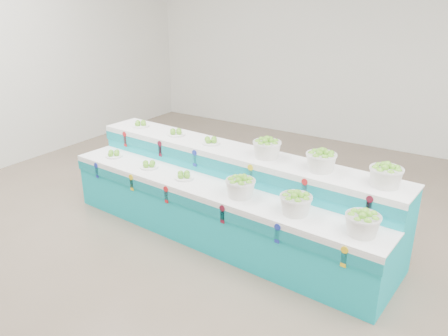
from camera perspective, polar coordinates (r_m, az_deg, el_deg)
The scene contains 15 objects.
ground at distance 4.95m, azimuth 2.20°, elevation -13.17°, with size 10.00×10.00×0.00m, color brown.
back_wall at distance 8.80m, azimuth 19.92°, elevation 15.01°, with size 10.00×10.00×0.00m, color silver.
display_stand at distance 5.44m, azimuth 0.00°, elevation -3.52°, with size 4.22×1.09×1.02m, color #11B3C2, non-canonical shape.
plate_lower_left at distance 6.26m, azimuth -13.81°, elevation 1.81°, with size 0.23×0.23×0.10m, color white.
plate_lower_mid at distance 5.78m, azimuth -9.50°, elevation 0.48°, with size 0.23×0.23×0.10m, color white.
plate_lower_right at distance 5.39m, azimuth -5.11°, elevation -0.88°, with size 0.23×0.23×0.10m, color white.
basket_lower_left at distance 4.89m, azimuth 2.09°, elevation -2.33°, with size 0.33×0.33×0.24m, color silver, non-canonical shape.
basket_lower_mid at distance 4.58m, azimuth 9.08°, elevation -4.37°, with size 0.33×0.33×0.24m, color silver, non-canonical shape.
basket_lower_right at distance 4.34m, azimuth 17.16°, elevation -6.63°, with size 0.33×0.33×0.24m, color silver, non-canonical shape.
plate_upper_left at distance 6.50m, azimuth -10.52°, elevation 5.57°, with size 0.23×0.23×0.10m, color white.
plate_upper_mid at distance 6.03m, azimuth -6.10°, elevation 4.57°, with size 0.23×0.23×0.10m, color white.
plate_upper_right at distance 5.66m, azimuth -1.68°, elevation 3.54°, with size 0.23×0.23×0.10m, color white.
basket_upper_left at distance 5.19m, azimuth 5.45°, elevation 2.58°, with size 0.33×0.33×0.24m, color silver, non-canonical shape.
basket_upper_mid at distance 4.90m, azimuth 12.20°, elevation 0.98°, with size 0.33×0.33×0.24m, color silver, non-canonical shape.
basket_upper_right at distance 4.68m, azimuth 19.83°, elevation -0.84°, with size 0.33×0.33×0.24m, color silver, non-canonical shape.
Camera 1 is at (2.05, -3.52, 2.82)m, focal length 36.08 mm.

